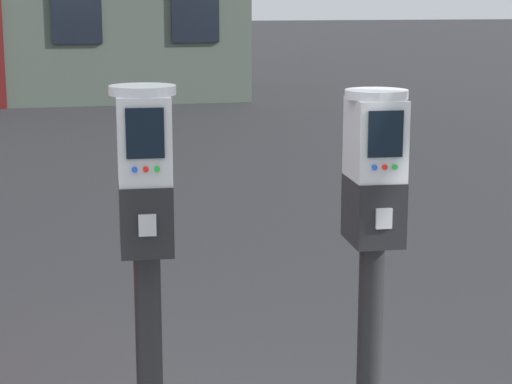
% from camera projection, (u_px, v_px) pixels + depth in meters
% --- Properties ---
extents(parking_meter_near_kerb, '(0.23, 0.26, 1.55)m').
position_uv_depth(parking_meter_near_kerb, '(146.00, 231.00, 3.03)').
color(parking_meter_near_kerb, black).
rests_on(parking_meter_near_kerb, sidewalk_slab).
extents(parking_meter_twin_adjacent, '(0.23, 0.26, 1.51)m').
position_uv_depth(parking_meter_twin_adjacent, '(373.00, 224.00, 3.21)').
color(parking_meter_twin_adjacent, black).
rests_on(parking_meter_twin_adjacent, sidewalk_slab).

